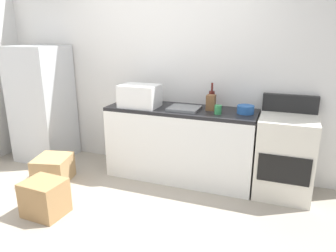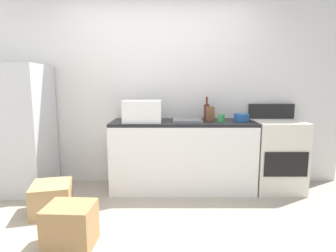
{
  "view_description": "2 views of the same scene",
  "coord_description": "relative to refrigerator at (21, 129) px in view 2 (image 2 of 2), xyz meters",
  "views": [
    {
      "loc": [
        1.44,
        -2.31,
        1.79
      ],
      "look_at": [
        0.34,
        0.65,
        0.84
      ],
      "focal_mm": 33.66,
      "sensor_mm": 36.0,
      "label": 1
    },
    {
      "loc": [
        0.12,
        -2.25,
        1.36
      ],
      "look_at": [
        0.11,
        0.64,
        0.92
      ],
      "focal_mm": 29.3,
      "sensor_mm": 36.0,
      "label": 2
    }
  ],
  "objects": [
    {
      "name": "knife_block",
      "position": [
        2.4,
        0.08,
        0.19
      ],
      "size": [
        0.1,
        0.1,
        0.18
      ],
      "primitive_type": "cube",
      "color": "brown",
      "rests_on": "kitchen_counter"
    },
    {
      "name": "ground_plane",
      "position": [
        1.75,
        -1.15,
        -0.8
      ],
      "size": [
        6.0,
        6.0,
        0.0
      ],
      "primitive_type": "plane",
      "color": "#9E9384"
    },
    {
      "name": "sink_basin",
      "position": [
        2.11,
        -0.0,
        0.11
      ],
      "size": [
        0.36,
        0.32,
        0.03
      ],
      "primitive_type": "cube",
      "color": "slate",
      "rests_on": "kitchen_counter"
    },
    {
      "name": "wine_bottle",
      "position": [
        2.38,
        0.23,
        0.21
      ],
      "size": [
        0.07,
        0.07,
        0.3
      ],
      "color": "#591E19",
      "rests_on": "kitchen_counter"
    },
    {
      "name": "mixing_bowl",
      "position": [
        2.81,
        0.07,
        0.14
      ],
      "size": [
        0.19,
        0.19,
        0.09
      ],
      "primitive_type": "cylinder",
      "color": "#2659A5",
      "rests_on": "kitchen_counter"
    },
    {
      "name": "microwave",
      "position": [
        1.55,
        -0.05,
        0.23
      ],
      "size": [
        0.46,
        0.34,
        0.27
      ],
      "primitive_type": "cube",
      "color": "white",
      "rests_on": "kitchen_counter"
    },
    {
      "name": "refrigerator",
      "position": [
        0.0,
        0.0,
        0.0
      ],
      "size": [
        0.68,
        0.66,
        1.6
      ],
      "primitive_type": "cube",
      "color": "silver",
      "rests_on": "ground_plane"
    },
    {
      "name": "cardboard_box_large",
      "position": [
        0.62,
        -0.61,
        -0.64
      ],
      "size": [
        0.48,
        0.51,
        0.32
      ],
      "primitive_type": "cube",
      "rotation": [
        0.0,
        0.0,
        0.25
      ],
      "color": "tan",
      "rests_on": "ground_plane"
    },
    {
      "name": "stove_oven",
      "position": [
        3.27,
        0.06,
        -0.34
      ],
      "size": [
        0.6,
        0.61,
        1.1
      ],
      "color": "silver",
      "rests_on": "ground_plane"
    },
    {
      "name": "wall_back",
      "position": [
        1.75,
        0.4,
        0.5
      ],
      "size": [
        5.0,
        0.1,
        2.6
      ],
      "primitive_type": "cube",
      "color": "silver",
      "rests_on": "ground_plane"
    },
    {
      "name": "coffee_mug",
      "position": [
        2.52,
        -0.06,
        0.15
      ],
      "size": [
        0.08,
        0.08,
        0.1
      ],
      "primitive_type": "cylinder",
      "color": "#338C4C",
      "rests_on": "kitchen_counter"
    },
    {
      "name": "kitchen_counter",
      "position": [
        2.05,
        0.05,
        -0.35
      ],
      "size": [
        1.8,
        0.6,
        0.9
      ],
      "color": "white",
      "rests_on": "ground_plane"
    },
    {
      "name": "cardboard_box_small",
      "position": [
        1.04,
        -1.25,
        -0.62
      ],
      "size": [
        0.41,
        0.35,
        0.37
      ],
      "primitive_type": "cube",
      "rotation": [
        0.0,
        0.0,
        -0.05
      ],
      "color": "#A37A4C",
      "rests_on": "ground_plane"
    }
  ]
}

